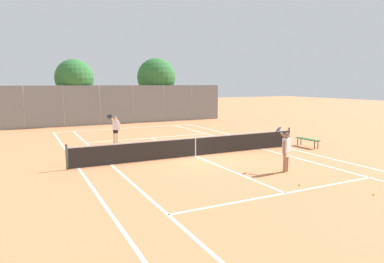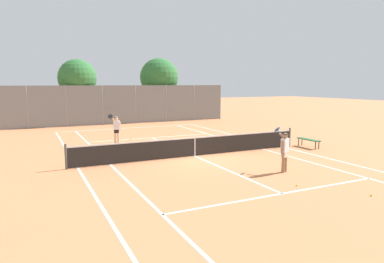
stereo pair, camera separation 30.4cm
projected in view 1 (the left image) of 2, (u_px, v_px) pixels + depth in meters
The scene contains 12 objects.
ground_plane at pixel (195, 156), 16.77m from camera, with size 120.00×120.00×0.00m, color #CC7A4C.
court_line_markings at pixel (195, 156), 16.77m from camera, with size 11.10×23.90×0.01m.
tennis_net at pixel (195, 146), 16.70m from camera, with size 12.00×0.10×1.07m.
player_near_side at pixel (286, 149), 13.69m from camera, with size 0.47×0.87×1.77m.
player_far_left at pixel (116, 128), 20.21m from camera, with size 0.84×0.69×1.77m.
loose_tennis_ball_0 at pixel (299, 185), 11.94m from camera, with size 0.07×0.07×0.07m, color #D1DB33.
loose_tennis_ball_2 at pixel (374, 194), 10.91m from camera, with size 0.07×0.07×0.07m, color #D1DB33.
loose_tennis_ball_3 at pixel (130, 139), 21.60m from camera, with size 0.07×0.07×0.07m, color #D1DB33.
courtside_bench at pixel (308, 140), 19.18m from camera, with size 0.36×1.50×0.47m.
back_fence at pixel (117, 105), 29.79m from camera, with size 20.51×0.08×3.40m.
tree_behind_left at pixel (74, 79), 29.37m from camera, with size 3.26×3.26×5.63m.
tree_behind_right at pixel (156, 79), 33.26m from camera, with size 3.72×3.72×5.98m.
Camera 1 is at (-7.52, -14.61, 3.53)m, focal length 32.00 mm.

